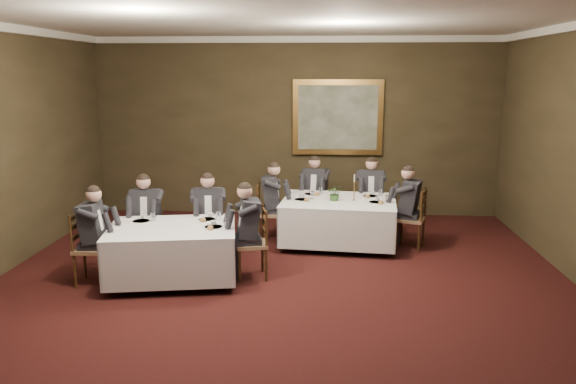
# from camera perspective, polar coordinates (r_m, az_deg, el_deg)

# --- Properties ---
(ground) EXTENTS (10.00, 10.00, 0.00)m
(ground) POSITION_cam_1_polar(r_m,az_deg,el_deg) (6.78, -1.39, -12.57)
(ground) COLOR black
(ground) RESTS_ON ground
(ceiling) EXTENTS (8.00, 10.00, 0.10)m
(ceiling) POSITION_cam_1_polar(r_m,az_deg,el_deg) (6.20, -1.56, 18.29)
(ceiling) COLOR silver
(ceiling) RESTS_ON back_wall
(back_wall) EXTENTS (8.00, 0.10, 3.50)m
(back_wall) POSITION_cam_1_polar(r_m,az_deg,el_deg) (11.21, 0.83, 6.57)
(back_wall) COLOR #302818
(back_wall) RESTS_ON ground
(crown_molding) EXTENTS (8.00, 10.00, 0.12)m
(crown_molding) POSITION_cam_1_polar(r_m,az_deg,el_deg) (6.19, -1.55, 17.74)
(crown_molding) COLOR white
(crown_molding) RESTS_ON back_wall
(table_main) EXTENTS (1.99, 1.59, 0.67)m
(table_main) POSITION_cam_1_polar(r_m,az_deg,el_deg) (9.36, 5.18, -2.68)
(table_main) COLOR #321E0D
(table_main) RESTS_ON ground
(table_second) EXTENTS (1.92, 1.58, 0.67)m
(table_second) POSITION_cam_1_polar(r_m,az_deg,el_deg) (7.91, -11.63, -5.67)
(table_second) COLOR #321E0D
(table_second) RESTS_ON ground
(chair_main_backleft) EXTENTS (0.52, 0.50, 1.00)m
(chair_main_backleft) POSITION_cam_1_polar(r_m,az_deg,el_deg) (10.37, 2.77, -2.12)
(chair_main_backleft) COLOR #8B6746
(chair_main_backleft) RESTS_ON ground
(diner_main_backleft) EXTENTS (0.49, 0.55, 1.35)m
(diner_main_backleft) POSITION_cam_1_polar(r_m,az_deg,el_deg) (10.31, 2.77, -0.90)
(diner_main_backleft) COLOR black
(diner_main_backleft) RESTS_ON chair_main_backleft
(chair_main_backright) EXTENTS (0.46, 0.44, 1.00)m
(chair_main_backright) POSITION_cam_1_polar(r_m,az_deg,el_deg) (10.32, 8.32, -2.32)
(chair_main_backright) COLOR #8B6746
(chair_main_backright) RESTS_ON ground
(diner_main_backright) EXTENTS (0.44, 0.50, 1.35)m
(diner_main_backright) POSITION_cam_1_polar(r_m,az_deg,el_deg) (10.25, 8.36, -1.10)
(diner_main_backright) COLOR black
(diner_main_backright) RESTS_ON chair_main_backright
(chair_main_endleft) EXTENTS (0.44, 0.46, 1.00)m
(chair_main_endleft) POSITION_cam_1_polar(r_m,az_deg,el_deg) (9.55, -1.95, -3.36)
(chair_main_endleft) COLOR #8B6746
(chair_main_endleft) RESTS_ON ground
(diner_main_endleft) EXTENTS (0.50, 0.44, 1.35)m
(diner_main_endleft) POSITION_cam_1_polar(r_m,az_deg,el_deg) (9.50, -1.89, -2.03)
(diner_main_endleft) COLOR black
(diner_main_endleft) RESTS_ON chair_main_endleft
(chair_main_endright) EXTENTS (0.54, 0.56, 1.00)m
(chair_main_endright) POSITION_cam_1_polar(r_m,az_deg,el_deg) (9.40, 12.38, -3.90)
(chair_main_endright) COLOR #8B6746
(chair_main_endright) RESTS_ON ground
(diner_main_endright) EXTENTS (0.59, 0.54, 1.35)m
(diner_main_endright) POSITION_cam_1_polar(r_m,az_deg,el_deg) (9.35, 12.37, -2.54)
(diner_main_endright) COLOR black
(diner_main_endright) RESTS_ON chair_main_endright
(chair_sec_backleft) EXTENTS (0.47, 0.45, 1.00)m
(chair_sec_backleft) POSITION_cam_1_polar(r_m,az_deg,el_deg) (8.86, -14.00, -4.98)
(chair_sec_backleft) COLOR #8B6746
(chair_sec_backleft) RESTS_ON ground
(diner_sec_backleft) EXTENTS (0.44, 0.50, 1.35)m
(diner_sec_backleft) POSITION_cam_1_polar(r_m,az_deg,el_deg) (8.78, -14.09, -3.57)
(diner_sec_backleft) COLOR black
(diner_sec_backleft) RESTS_ON chair_sec_backleft
(chair_sec_backright) EXTENTS (0.51, 0.50, 1.00)m
(chair_sec_backright) POSITION_cam_1_polar(r_m,az_deg,el_deg) (8.77, -7.99, -4.90)
(chair_sec_backright) COLOR #8B6746
(chair_sec_backright) RESTS_ON ground
(diner_sec_backright) EXTENTS (0.49, 0.55, 1.35)m
(diner_sec_backright) POSITION_cam_1_polar(r_m,az_deg,el_deg) (8.69, -8.04, -3.48)
(diner_sec_backright) COLOR black
(diner_sec_backright) RESTS_ON chair_sec_backright
(chair_sec_endright) EXTENTS (0.51, 0.53, 1.00)m
(chair_sec_endright) POSITION_cam_1_polar(r_m,az_deg,el_deg) (7.92, -3.65, -6.68)
(chair_sec_endright) COLOR #8B6746
(chair_sec_endright) RESTS_ON ground
(diner_sec_endright) EXTENTS (0.56, 0.50, 1.35)m
(diner_sec_endright) POSITION_cam_1_polar(r_m,az_deg,el_deg) (7.85, -3.76, -5.10)
(diner_sec_endright) COLOR black
(diner_sec_endright) RESTS_ON chair_sec_endright
(chair_sec_endleft) EXTENTS (0.45, 0.47, 1.00)m
(chair_sec_endleft) POSITION_cam_1_polar(r_m,az_deg,el_deg) (8.15, -19.29, -6.81)
(chair_sec_endleft) COLOR #8B6746
(chair_sec_endleft) RESTS_ON ground
(diner_sec_endleft) EXTENTS (0.50, 0.44, 1.35)m
(diner_sec_endleft) POSITION_cam_1_polar(r_m,az_deg,el_deg) (8.08, -19.32, -5.28)
(diner_sec_endleft) COLOR black
(diner_sec_endleft) RESTS_ON chair_sec_endleft
(centerpiece) EXTENTS (0.26, 0.23, 0.28)m
(centerpiece) POSITION_cam_1_polar(r_m,az_deg,el_deg) (9.20, 4.80, -0.03)
(centerpiece) COLOR #2D5926
(centerpiece) RESTS_ON table_main
(candlestick) EXTENTS (0.07, 0.07, 0.45)m
(candlestick) POSITION_cam_1_polar(r_m,az_deg,el_deg) (9.25, 6.73, 0.16)
(candlestick) COLOR #AF7E35
(candlestick) RESTS_ON table_main
(place_setting_table_main) EXTENTS (0.33, 0.31, 0.14)m
(place_setting_table_main) POSITION_cam_1_polar(r_m,az_deg,el_deg) (9.73, 2.73, 0.02)
(place_setting_table_main) COLOR white
(place_setting_table_main) RESTS_ON table_main
(place_setting_table_second) EXTENTS (0.33, 0.31, 0.14)m
(place_setting_table_second) POSITION_cam_1_polar(r_m,az_deg,el_deg) (8.23, -14.29, -2.59)
(place_setting_table_second) COLOR white
(place_setting_table_second) RESTS_ON table_second
(painting) EXTENTS (1.76, 0.09, 1.46)m
(painting) POSITION_cam_1_polar(r_m,az_deg,el_deg) (11.11, 5.07, 7.55)
(painting) COLOR #BD8E45
(painting) RESTS_ON back_wall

